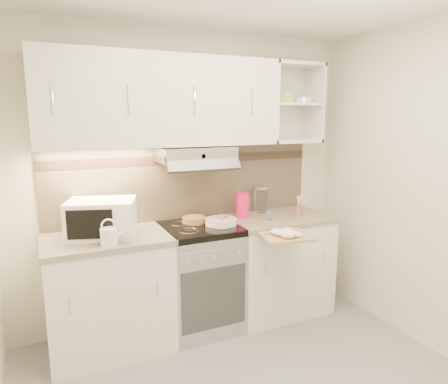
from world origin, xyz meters
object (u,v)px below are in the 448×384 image
(pink_pitcher, at_px, (242,205))
(microwave, at_px, (102,218))
(plate_stack, at_px, (221,222))
(spray_bottle, at_px, (299,208))
(watering_can, at_px, (110,236))
(cutting_board, at_px, (286,236))
(glass_jar, at_px, (260,199))
(electric_range, at_px, (201,277))

(pink_pitcher, bearing_deg, microwave, -171.58)
(plate_stack, xyz_separation_m, spray_bottle, (0.76, -0.02, 0.05))
(watering_can, height_order, cutting_board, watering_can)
(glass_jar, relative_size, cutting_board, 0.65)
(electric_range, relative_size, glass_jar, 3.68)
(electric_range, xyz_separation_m, cutting_board, (0.54, -0.46, 0.42))
(watering_can, relative_size, cutting_board, 0.60)
(electric_range, bearing_deg, cutting_board, -40.61)
(spray_bottle, bearing_deg, watering_can, -179.57)
(pink_pitcher, height_order, spray_bottle, pink_pitcher)
(plate_stack, xyz_separation_m, glass_jar, (0.52, 0.24, 0.10))
(microwave, relative_size, watering_can, 2.51)
(spray_bottle, bearing_deg, pink_pitcher, 157.40)
(watering_can, bearing_deg, glass_jar, 22.35)
(microwave, distance_m, pink_pitcher, 1.21)
(plate_stack, bearing_deg, spray_bottle, -1.49)
(microwave, relative_size, cutting_board, 1.51)
(spray_bottle, bearing_deg, plate_stack, 173.63)
(microwave, relative_size, glass_jar, 2.33)
(pink_pitcher, distance_m, spray_bottle, 0.52)
(watering_can, distance_m, glass_jar, 1.50)
(spray_bottle, distance_m, cutting_board, 0.57)
(spray_bottle, height_order, cutting_board, spray_bottle)
(microwave, xyz_separation_m, spray_bottle, (1.70, -0.10, -0.06))
(cutting_board, bearing_deg, glass_jar, 87.48)
(watering_can, xyz_separation_m, glass_jar, (1.44, 0.42, 0.05))
(watering_can, height_order, spray_bottle, same)
(plate_stack, bearing_deg, glass_jar, 25.30)
(pink_pitcher, relative_size, spray_bottle, 1.15)
(pink_pitcher, bearing_deg, spray_bottle, -11.85)
(microwave, bearing_deg, pink_pitcher, 19.91)
(watering_can, bearing_deg, cutting_board, -4.42)
(watering_can, height_order, plate_stack, watering_can)
(plate_stack, bearing_deg, watering_can, -169.19)
(electric_range, height_order, pink_pitcher, pink_pitcher)
(electric_range, xyz_separation_m, watering_can, (-0.75, -0.22, 0.52))
(electric_range, xyz_separation_m, spray_bottle, (0.93, -0.06, 0.52))
(watering_can, xyz_separation_m, cutting_board, (1.29, -0.24, -0.10))
(microwave, distance_m, spray_bottle, 1.70)
(microwave, relative_size, spray_bottle, 2.97)
(plate_stack, height_order, pink_pitcher, pink_pitcher)
(plate_stack, height_order, cutting_board, plate_stack)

